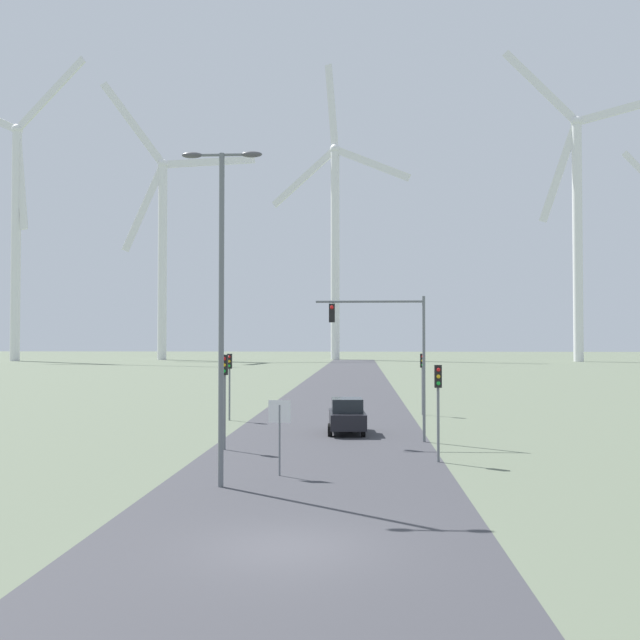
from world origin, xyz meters
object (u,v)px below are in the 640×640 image
object	(u,v)px
streetlamp	(221,280)
wind_turbine_center	(335,230)
traffic_light_post_near_right	(438,391)
traffic_light_mast_overhead	(388,338)
wind_turbine_far_left	(16,218)
wind_turbine_right	(577,213)
stop_sign_near	(280,423)
wind_turbine_left	(163,237)
traffic_light_post_mid_right	(422,370)
traffic_light_post_near_left	(225,380)
traffic_light_post_mid_left	(230,372)
car_approaching	(347,416)

from	to	relation	value
streetlamp	wind_turbine_center	world-z (taller)	wind_turbine_center
traffic_light_post_near_right	traffic_light_mast_overhead	world-z (taller)	traffic_light_mast_overhead
wind_turbine_far_left	wind_turbine_right	size ratio (longest dim) A/B	0.95
traffic_light_mast_overhead	wind_turbine_center	distance (m)	154.56
stop_sign_near	wind_turbine_left	bearing A→B (deg)	106.53
traffic_light_post_mid_right	wind_turbine_far_left	distance (m)	151.53
traffic_light_mast_overhead	wind_turbine_right	xyz separation A→B (m)	(48.04, 136.68, 28.78)
streetlamp	traffic_light_post_near_left	size ratio (longest dim) A/B	2.65
traffic_light_post_mid_left	car_approaching	bearing A→B (deg)	-39.46
streetlamp	stop_sign_near	bearing A→B (deg)	51.05
traffic_light_post_mid_left	traffic_light_post_mid_right	size ratio (longest dim) A/B	1.01
stop_sign_near	streetlamp	bearing A→B (deg)	-128.95
traffic_light_post_mid_left	streetlamp	bearing A→B (deg)	-80.75
traffic_light_post_mid_left	traffic_light_post_mid_right	world-z (taller)	traffic_light_post_mid_left
stop_sign_near	wind_turbine_far_left	bearing A→B (deg)	118.42
car_approaching	wind_turbine_right	world-z (taller)	wind_turbine_right
wind_turbine_far_left	traffic_light_post_mid_left	bearing A→B (deg)	-59.91
traffic_light_mast_overhead	wind_turbine_center	size ratio (longest dim) A/B	0.09
wind_turbine_left	wind_turbine_center	world-z (taller)	wind_turbine_center
stop_sign_near	traffic_light_post_near_left	size ratio (longest dim) A/B	0.64
stop_sign_near	traffic_light_post_mid_left	distance (m)	18.85
traffic_light_mast_overhead	wind_turbine_far_left	xyz separation A→B (m)	(-82.03, 134.66, 28.61)
streetlamp	wind_turbine_left	xyz separation A→B (m)	(-44.52, 157.93, 23.62)
traffic_light_post_mid_right	stop_sign_near	bearing A→B (deg)	-107.37
wind_turbine_right	wind_turbine_center	bearing A→B (deg)	164.75
traffic_light_mast_overhead	car_approaching	world-z (taller)	traffic_light_mast_overhead
streetlamp	traffic_light_mast_overhead	world-z (taller)	streetlamp
traffic_light_post_mid_left	stop_sign_near	bearing A→B (deg)	-74.54
traffic_light_post_near_right	traffic_light_mast_overhead	bearing A→B (deg)	106.79
traffic_light_post_near_left	wind_turbine_left	bearing A→B (deg)	106.07
traffic_light_post_mid_right	wind_turbine_left	bearing A→B (deg)	111.65
traffic_light_post_near_right	traffic_light_post_mid_left	world-z (taller)	traffic_light_post_mid_left
stop_sign_near	wind_turbine_right	xyz separation A→B (m)	(52.23, 145.84, 31.84)
traffic_light_post_mid_left	traffic_light_mast_overhead	xyz separation A→B (m)	(9.21, -8.97, 2.00)
stop_sign_near	traffic_light_post_mid_right	distance (m)	23.05
traffic_light_post_near_right	wind_turbine_left	distance (m)	163.55
traffic_light_post_mid_left	traffic_light_mast_overhead	distance (m)	13.01
stop_sign_near	traffic_light_post_mid_left	world-z (taller)	traffic_light_post_mid_left
traffic_light_post_near_right	stop_sign_near	bearing A→B (deg)	-151.09
streetlamp	wind_turbine_right	distance (m)	159.78
wind_turbine_far_left	wind_turbine_left	size ratio (longest dim) A/B	1.02
traffic_light_post_mid_left	traffic_light_post_near_left	bearing A→B (deg)	-80.99
traffic_light_post_near_right	wind_turbine_left	world-z (taller)	wind_turbine_left
traffic_light_post_mid_left	wind_turbine_left	size ratio (longest dim) A/B	0.06
traffic_light_post_near_right	wind_turbine_far_left	xyz separation A→B (m)	(-83.80, 140.53, 30.74)
traffic_light_post_near_left	traffic_light_post_mid_left	xyz separation A→B (m)	(-1.90, 11.99, -0.13)
streetlamp	stop_sign_near	distance (m)	5.63
streetlamp	traffic_light_post_mid_left	size ratio (longest dim) A/B	2.77
traffic_light_post_mid_right	wind_turbine_far_left	size ratio (longest dim) A/B	0.06
traffic_light_mast_overhead	wind_turbine_right	distance (m)	147.71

